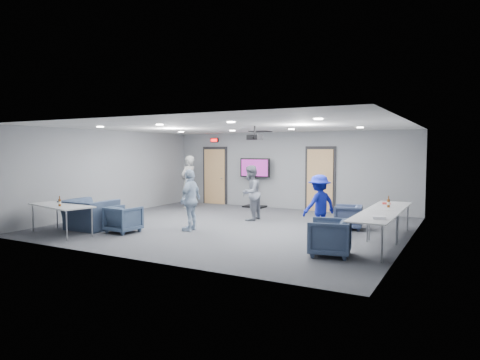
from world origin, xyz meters
The scene contains 28 objects.
floor centered at (0.00, 0.00, 0.00)m, with size 9.00×9.00×0.00m, color #3B3D43.
ceiling centered at (0.00, 0.00, 2.70)m, with size 9.00×9.00×0.00m, color silver.
wall_back centered at (0.00, 4.00, 1.35)m, with size 9.00×0.02×2.70m, color slate.
wall_front centered at (0.00, -4.00, 1.35)m, with size 9.00×0.02×2.70m, color slate.
wall_left centered at (-4.50, 0.00, 1.35)m, with size 0.02×8.00×2.70m, color slate.
wall_right centered at (4.50, 0.00, 1.35)m, with size 0.02×8.00×2.70m, color slate.
door_left centered at (-3.00, 3.95, 1.07)m, with size 1.06×0.17×2.24m.
door_right centered at (1.20, 3.95, 1.07)m, with size 1.06×0.17×2.24m.
exit_sign centered at (-3.00, 3.93, 2.45)m, with size 0.32×0.08×0.16m.
hvac_diffuser centered at (-0.50, 2.80, 2.69)m, with size 0.60×0.60×0.03m, color black.
downlights centered at (0.00, 0.00, 2.68)m, with size 6.18×3.78×0.02m.
person_a centered at (-3.14, 2.40, 0.94)m, with size 0.68×0.45×1.88m, color gray.
person_b centered at (0.00, 1.10, 0.81)m, with size 0.79×0.61×1.62m, color slate.
person_c centered at (-0.62, -1.07, 0.79)m, with size 0.93×0.39×1.58m, color #A2B7D0.
person_d centered at (2.43, 0.09, 0.73)m, with size 0.95×0.54×1.47m, color #17239A.
chair_right_a centered at (2.90, 1.05, 0.32)m, with size 0.69×0.71×0.64m, color #36425E.
chair_right_c centered at (3.30, -1.95, 0.36)m, with size 0.77×0.80×0.72m, color #3A4964.
chair_front_a centered at (-1.95, -2.09, 0.34)m, with size 0.72×0.74×0.67m, color #394962.
chair_front_b centered at (-3.03, -2.21, 0.39)m, with size 1.20×1.05×0.78m, color #35435C.
table_right_a centered at (4.00, 0.73, 0.69)m, with size 0.77×1.85×0.73m.
table_right_b centered at (4.00, -1.17, 0.69)m, with size 0.78×1.88×0.73m.
table_front_left centered at (-3.12, -3.00, 0.69)m, with size 2.02×1.18×0.73m.
bottle_front centered at (-2.93, -3.19, 0.82)m, with size 0.06×0.06×0.25m.
bottle_right centered at (4.02, 0.34, 0.83)m, with size 0.07×0.07×0.28m.
snack_box centered at (3.88, 0.92, 0.75)m, with size 0.20×0.13×0.04m, color #BD352F.
wrapper centered at (4.16, -1.52, 0.76)m, with size 0.24×0.17×0.06m, color white.
tv_stand centered at (-1.17, 3.75, 1.01)m, with size 1.16×0.55×1.78m.
projector centered at (0.74, -0.12, 2.40)m, with size 0.36×0.34×0.36m.
Camera 1 is at (5.71, -10.05, 2.07)m, focal length 32.00 mm.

